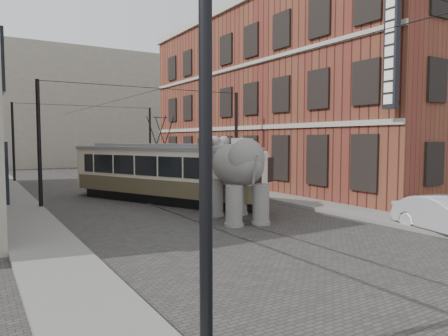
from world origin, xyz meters
TOP-DOWN VIEW (x-y plane):
  - ground at (0.00, 0.00)m, footprint 120.00×120.00m
  - tram_rails at (0.00, 0.00)m, footprint 1.54×80.00m
  - sidewalk_right at (6.00, 0.00)m, footprint 2.00×60.00m
  - sidewalk_left at (-6.50, 0.00)m, footprint 2.00×60.00m
  - brick_building at (11.00, 9.00)m, footprint 8.00×26.00m
  - distant_block at (0.00, 40.00)m, footprint 28.00×10.00m
  - catenary at (-0.20, 5.00)m, footprint 11.00×30.20m
  - tram at (0.10, 5.30)m, footprint 6.73×11.10m
  - elephant at (0.84, -0.83)m, footprint 4.17×6.14m
  - parked_car at (5.63, -6.68)m, footprint 2.15×4.11m

SIDE VIEW (x-z plane):
  - ground at x=0.00m, z-range 0.00..0.00m
  - tram_rails at x=0.00m, z-range 0.00..0.02m
  - sidewalk_right at x=6.00m, z-range 0.00..0.15m
  - sidewalk_left at x=-6.50m, z-range 0.00..0.15m
  - parked_car at x=5.63m, z-range 0.00..1.29m
  - elephant at x=0.84m, z-range 0.00..3.45m
  - tram at x=0.10m, z-range 0.00..4.42m
  - catenary at x=-0.20m, z-range 0.00..6.00m
  - brick_building at x=11.00m, z-range 0.00..12.00m
  - distant_block at x=0.00m, z-range 0.00..14.00m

